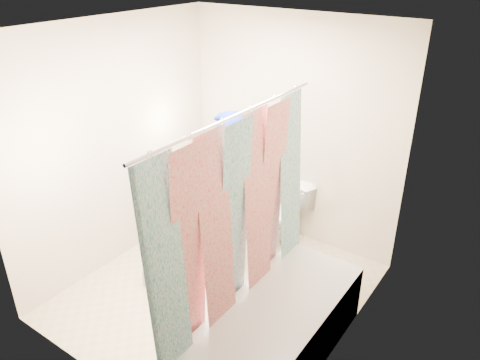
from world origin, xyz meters
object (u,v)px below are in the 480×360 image
Objects in this scene: bathtub at (273,335)px; cleaning_caddy at (162,275)px; toilet at (280,214)px; plumber at (226,194)px.

bathtub is 5.04× the size of cleaning_caddy.
plumber reaches higher than toilet.
toilet is at bearing 118.95° from bathtub.
toilet is 1.95× the size of cleaning_caddy.
cleaning_caddy is at bearing 171.02° from bathtub.
bathtub reaches higher than cleaning_caddy.
toilet is at bearing 131.58° from plumber.
plumber is (-0.20, -0.69, 0.48)m from toilet.
cleaning_caddy is (-1.38, 0.22, -0.19)m from bathtub.
toilet is 0.41× the size of plumber.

